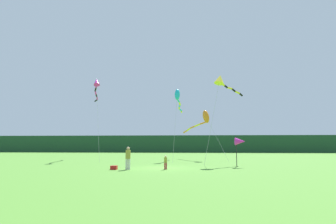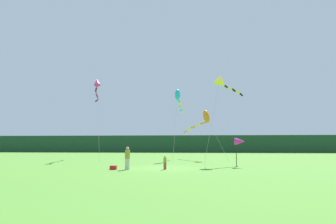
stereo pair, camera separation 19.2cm
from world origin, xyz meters
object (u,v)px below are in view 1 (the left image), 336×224
Objects in this scene: person_child at (166,162)px; kite_orange at (204,119)px; kite_magenta at (97,86)px; kite_yellow at (221,81)px; kite_cyan at (178,97)px; banner_flag_pole at (240,142)px; person_adult at (128,157)px; cooler_box at (114,168)px.

kite_orange reaches higher than person_child.
person_child is 19.26m from kite_magenta.
kite_yellow is 0.95× the size of kite_cyan.
kite_magenta is at bearing 157.67° from kite_yellow.
person_child is at bearing -128.28° from kite_yellow.
banner_flag_pole is 21.16m from kite_magenta.
kite_cyan is at bearing 0.08° from kite_magenta.
kite_orange reaches higher than person_adult.
person_child is 0.10× the size of kite_magenta.
kite_yellow is at bearing 51.72° from person_child.
banner_flag_pole is (9.36, 3.50, 1.23)m from person_adult.
kite_magenta is 11.08m from kite_cyan.
person_child is at bearing -105.28° from kite_orange.
kite_cyan is at bearing 76.17° from person_adult.
person_adult reaches higher than person_child.
kite_magenta reaches higher than kite_orange.
kite_magenta is at bearing 119.07° from person_adult.
person_child is 0.40× the size of banner_flag_pole.
kite_orange is at bearing 104.12° from banner_flag_pole.
kite_cyan is (-6.00, 10.15, 5.87)m from banner_flag_pole.
kite_yellow is 7.90m from kite_orange.
person_adult is at bearing -60.93° from kite_magenta.
person_adult is at bearing -172.21° from person_child.
person_child is at bearing 7.79° from person_adult.
kite_magenta is (-7.58, 13.64, 8.83)m from person_adult.
cooler_box is 0.05× the size of kite_yellow.
banner_flag_pole is 11.37m from kite_orange.
person_child is 2.25× the size of cooler_box.
banner_flag_pole is at bearing -30.90° from kite_magenta.
kite_magenta reaches higher than person_child.
person_adult is 17.93m from kite_magenta.
kite_yellow reaches higher than banner_flag_pole.
banner_flag_pole is 0.29× the size of kite_yellow.
kite_yellow reaches higher than kite_orange.
kite_orange is at bearing 102.65° from kite_yellow.
kite_magenta reaches higher than kite_yellow.
kite_orange is (6.69, 14.11, 4.32)m from person_adult.
kite_yellow is at bearing 40.83° from person_adult.
person_adult is at bearing -139.17° from kite_yellow.
kite_orange is at bearing 1.90° from kite_magenta.
banner_flag_pole is at bearing 18.85° from cooler_box.
kite_orange is (7.78, 14.18, 5.15)m from cooler_box.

